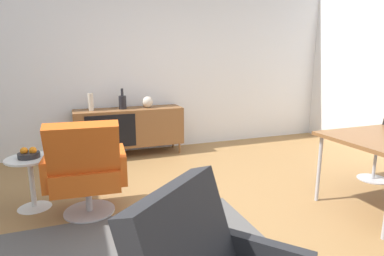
% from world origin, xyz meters
% --- Properties ---
extents(ground_plane, '(8.32, 8.32, 0.00)m').
position_xyz_m(ground_plane, '(0.00, 0.00, 0.00)').
color(ground_plane, '#9E7242').
extents(wall_back, '(6.80, 0.12, 2.80)m').
position_xyz_m(wall_back, '(0.00, 2.60, 1.40)').
color(wall_back, white).
rests_on(wall_back, ground_plane).
extents(sideboard, '(1.60, 0.45, 0.72)m').
position_xyz_m(sideboard, '(-0.46, 2.30, 0.44)').
color(sideboard, brown).
rests_on(sideboard, ground_plane).
extents(vase_cobalt, '(0.11, 0.11, 0.30)m').
position_xyz_m(vase_cobalt, '(-0.55, 2.30, 0.83)').
color(vase_cobalt, black).
rests_on(vase_cobalt, sideboard).
extents(vase_sculptural_dark, '(0.16, 0.16, 0.17)m').
position_xyz_m(vase_sculptural_dark, '(-0.17, 2.30, 0.81)').
color(vase_sculptural_dark, beige).
rests_on(vase_sculptural_dark, sideboard).
extents(vase_ceramic_small, '(0.07, 0.07, 0.25)m').
position_xyz_m(vase_ceramic_small, '(-1.00, 2.30, 0.85)').
color(vase_ceramic_small, beige).
rests_on(vase_ceramic_small, sideboard).
extents(dining_chair_back_right, '(0.41, 0.43, 0.86)m').
position_xyz_m(dining_chair_back_right, '(2.16, 0.16, 0.47)').
color(dining_chair_back_right, black).
rests_on(dining_chair_back_right, ground_plane).
extents(lounge_chair_red, '(0.76, 0.70, 0.95)m').
position_xyz_m(lounge_chair_red, '(-1.16, 0.49, 0.47)').
color(lounge_chair_red, '#D85919').
rests_on(lounge_chair_red, ground_plane).
extents(side_table_round, '(0.44, 0.44, 0.52)m').
position_xyz_m(side_table_round, '(-1.67, 0.85, 0.32)').
color(side_table_round, white).
rests_on(side_table_round, ground_plane).
extents(fruit_bowl, '(0.20, 0.20, 0.11)m').
position_xyz_m(fruit_bowl, '(-1.67, 0.85, 0.56)').
color(fruit_bowl, '#262628').
rests_on(fruit_bowl, side_table_round).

